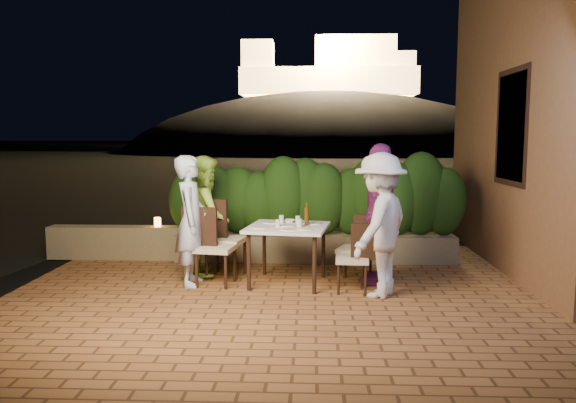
# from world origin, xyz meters

# --- Properties ---
(ground) EXTENTS (400.00, 400.00, 0.00)m
(ground) POSITION_xyz_m (0.00, 0.00, -0.02)
(ground) COLOR black
(ground) RESTS_ON ground
(terrace_floor) EXTENTS (7.00, 6.00, 0.15)m
(terrace_floor) POSITION_xyz_m (0.00, 0.50, -0.07)
(terrace_floor) COLOR brown
(terrace_floor) RESTS_ON ground
(building_wall) EXTENTS (1.60, 5.00, 5.00)m
(building_wall) POSITION_xyz_m (3.60, 2.00, 2.50)
(building_wall) COLOR brown
(building_wall) RESTS_ON ground
(window_pane) EXTENTS (0.08, 1.00, 1.40)m
(window_pane) POSITION_xyz_m (2.82, 1.50, 2.00)
(window_pane) COLOR black
(window_pane) RESTS_ON building_wall
(window_frame) EXTENTS (0.06, 1.15, 1.55)m
(window_frame) POSITION_xyz_m (2.81, 1.50, 2.00)
(window_frame) COLOR black
(window_frame) RESTS_ON building_wall
(planter) EXTENTS (4.20, 0.55, 0.40)m
(planter) POSITION_xyz_m (0.20, 2.30, 0.20)
(planter) COLOR #726648
(planter) RESTS_ON ground
(hedge) EXTENTS (4.00, 0.70, 1.10)m
(hedge) POSITION_xyz_m (0.20, 2.30, 0.95)
(hedge) COLOR #18360E
(hedge) RESTS_ON planter
(parapet) EXTENTS (2.20, 0.30, 0.50)m
(parapet) POSITION_xyz_m (-2.80, 2.30, 0.25)
(parapet) COLOR #726648
(parapet) RESTS_ON ground
(hill) EXTENTS (52.00, 40.00, 22.00)m
(hill) POSITION_xyz_m (2.00, 60.00, -4.00)
(hill) COLOR black
(hill) RESTS_ON ground
(fortress) EXTENTS (26.00, 8.00, 8.00)m
(fortress) POSITION_xyz_m (2.00, 60.00, 10.50)
(fortress) COLOR #FFCC7A
(fortress) RESTS_ON hill
(dining_table) EXTENTS (1.12, 1.12, 0.75)m
(dining_table) POSITION_xyz_m (-0.15, 0.91, 0.38)
(dining_table) COLOR white
(dining_table) RESTS_ON ground
(plate_nw) EXTENTS (0.22, 0.22, 0.01)m
(plate_nw) POSITION_xyz_m (-0.49, 0.74, 0.76)
(plate_nw) COLOR white
(plate_nw) RESTS_ON dining_table
(plate_sw) EXTENTS (0.23, 0.23, 0.01)m
(plate_sw) POSITION_xyz_m (-0.38, 1.16, 0.76)
(plate_sw) COLOR white
(plate_sw) RESTS_ON dining_table
(plate_ne) EXTENTS (0.22, 0.22, 0.01)m
(plate_ne) POSITION_xyz_m (0.06, 0.66, 0.76)
(plate_ne) COLOR white
(plate_ne) RESTS_ON dining_table
(plate_se) EXTENTS (0.23, 0.23, 0.01)m
(plate_se) POSITION_xyz_m (0.16, 1.10, 0.76)
(plate_se) COLOR white
(plate_se) RESTS_ON dining_table
(plate_centre) EXTENTS (0.24, 0.24, 0.01)m
(plate_centre) POSITION_xyz_m (-0.18, 0.91, 0.76)
(plate_centre) COLOR white
(plate_centre) RESTS_ON dining_table
(plate_front) EXTENTS (0.23, 0.23, 0.01)m
(plate_front) POSITION_xyz_m (-0.12, 0.61, 0.76)
(plate_front) COLOR white
(plate_front) RESTS_ON dining_table
(glass_nw) EXTENTS (0.06, 0.06, 0.10)m
(glass_nw) POSITION_xyz_m (-0.27, 0.80, 0.80)
(glass_nw) COLOR silver
(glass_nw) RESTS_ON dining_table
(glass_sw) EXTENTS (0.06, 0.06, 0.11)m
(glass_sw) POSITION_xyz_m (-0.24, 1.13, 0.80)
(glass_sw) COLOR silver
(glass_sw) RESTS_ON dining_table
(glass_ne) EXTENTS (0.06, 0.06, 0.11)m
(glass_ne) POSITION_xyz_m (-0.00, 0.81, 0.80)
(glass_ne) COLOR silver
(glass_ne) RESTS_ON dining_table
(glass_se) EXTENTS (0.06, 0.06, 0.11)m
(glass_se) POSITION_xyz_m (-0.03, 1.08, 0.80)
(glass_se) COLOR silver
(glass_se) RESTS_ON dining_table
(beer_bottle) EXTENTS (0.06, 0.06, 0.30)m
(beer_bottle) POSITION_xyz_m (0.09, 0.96, 0.90)
(beer_bottle) COLOR #4C2F0C
(beer_bottle) RESTS_ON dining_table
(bowl) EXTENTS (0.18, 0.18, 0.04)m
(bowl) POSITION_xyz_m (-0.14, 1.21, 0.77)
(bowl) COLOR white
(bowl) RESTS_ON dining_table
(chair_left_front) EXTENTS (0.52, 0.52, 0.99)m
(chair_left_front) POSITION_xyz_m (-1.06, 0.82, 0.50)
(chair_left_front) COLOR black
(chair_left_front) RESTS_ON ground
(chair_left_back) EXTENTS (0.58, 0.58, 1.04)m
(chair_left_back) POSITION_xyz_m (-1.00, 1.26, 0.52)
(chair_left_back) COLOR black
(chair_left_back) RESTS_ON ground
(chair_right_front) EXTENTS (0.41, 0.41, 0.84)m
(chair_right_front) POSITION_xyz_m (0.64, 0.58, 0.42)
(chair_right_front) COLOR black
(chair_right_front) RESTS_ON ground
(chair_right_back) EXTENTS (0.53, 0.53, 0.89)m
(chair_right_back) POSITION_xyz_m (0.71, 1.03, 0.45)
(chair_right_back) COLOR black
(chair_right_back) RESTS_ON ground
(diner_blue) EXTENTS (0.44, 0.63, 1.65)m
(diner_blue) POSITION_xyz_m (-1.37, 0.83, 0.82)
(diner_blue) COLOR silver
(diner_blue) RESTS_ON ground
(diner_green) EXTENTS (0.73, 0.88, 1.62)m
(diner_green) POSITION_xyz_m (-1.28, 1.39, 0.81)
(diner_green) COLOR #A3D843
(diner_green) RESTS_ON ground
(diner_white) EXTENTS (1.10, 1.26, 1.70)m
(diner_white) POSITION_xyz_m (0.95, 0.42, 0.85)
(diner_white) COLOR silver
(diner_white) RESTS_ON ground
(diner_purple) EXTENTS (0.71, 1.13, 1.80)m
(diner_purple) POSITION_xyz_m (1.02, 1.00, 0.90)
(diner_purple) COLOR #7D2972
(diner_purple) RESTS_ON ground
(parapet_lamp) EXTENTS (0.10, 0.10, 0.14)m
(parapet_lamp) POSITION_xyz_m (-2.21, 2.30, 0.57)
(parapet_lamp) COLOR orange
(parapet_lamp) RESTS_ON parapet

